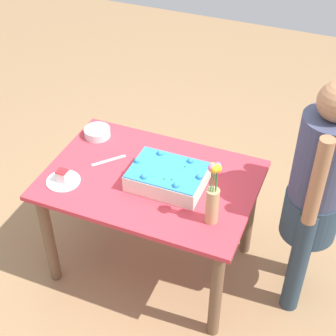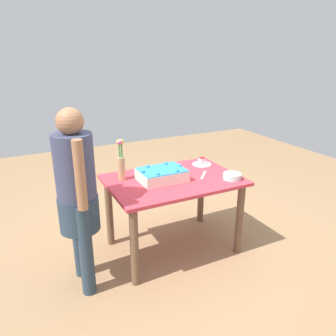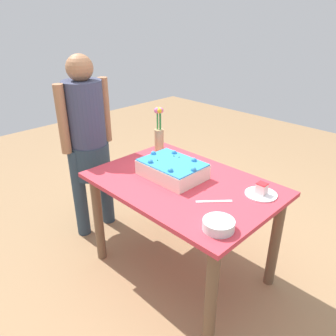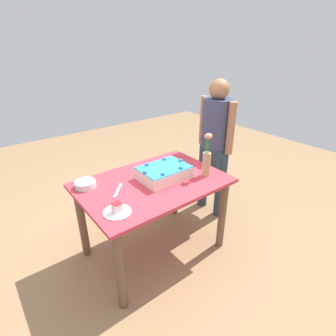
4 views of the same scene
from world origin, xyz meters
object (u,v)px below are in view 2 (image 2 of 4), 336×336
Objects in this scene: sheet_cake at (162,175)px; serving_plate_with_slice at (202,163)px; cake_knife at (203,175)px; flower_vase at (121,162)px; fruit_bowl at (232,176)px; person_standing at (77,190)px.

sheet_cake reaches higher than serving_plate_with_slice.
cake_knife is 0.56× the size of flower_vase.
fruit_bowl is (-0.92, 0.45, -0.15)m from flower_vase.
flower_vase is at bearing 1.38° from serving_plate_with_slice.
sheet_cake is 0.65m from fruit_bowl.
sheet_cake is at bearing 20.13° from serving_plate_with_slice.
cake_knife is 0.79m from flower_vase.
sheet_cake is 2.52× the size of fruit_bowl.
cake_knife is at bearing 161.25° from flower_vase.
serving_plate_with_slice is 0.31m from cake_knife.
sheet_cake is 1.10× the size of flower_vase.
person_standing is (1.39, -0.11, 0.09)m from fruit_bowl.
serving_plate_with_slice reaches higher than cake_knife.
serving_plate_with_slice is at bearing 14.81° from person_standing.
cake_knife is (-0.41, 0.06, -0.05)m from sheet_cake.
serving_plate_with_slice reaches higher than fruit_bowl.
person_standing is at bearing 14.81° from serving_plate_with_slice.
cake_knife is 0.27m from fruit_bowl.
fruit_bowl is 1.40m from person_standing.
flower_vase reaches higher than cake_knife.
cake_knife is at bearing 60.53° from serving_plate_with_slice.
flower_vase is at bearing -26.15° from fruit_bowl.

